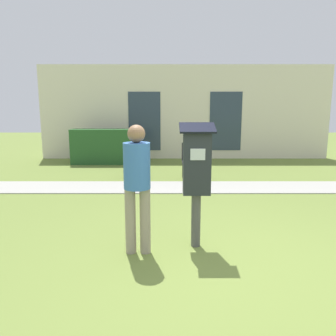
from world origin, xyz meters
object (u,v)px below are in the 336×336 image
(parking_meter, at_px, (197,169))
(person_standing, at_px, (138,179))
(outdoor_chair_left, at_px, (135,157))
(outdoor_chair_middle, at_px, (191,158))

(parking_meter, relative_size, person_standing, 1.01)
(outdoor_chair_left, relative_size, outdoor_chair_middle, 1.00)
(outdoor_chair_left, xyz_separation_m, outdoor_chair_middle, (1.42, -0.20, 0.00))
(parking_meter, bearing_deg, outdoor_chair_middle, 87.08)
(outdoor_chair_left, bearing_deg, parking_meter, -86.33)
(outdoor_chair_middle, bearing_deg, parking_meter, -77.28)
(person_standing, height_order, outdoor_chair_left, person_standing)
(parking_meter, xyz_separation_m, person_standing, (-0.73, -0.20, -0.09))
(person_standing, bearing_deg, outdoor_chair_middle, 58.18)
(person_standing, distance_m, outdoor_chair_middle, 4.43)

